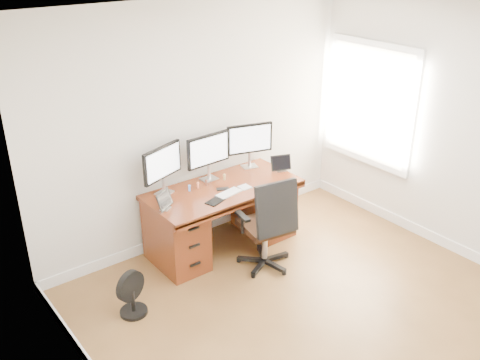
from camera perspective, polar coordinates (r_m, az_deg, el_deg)
ground at (r=5.10m, az=10.72°, el=-15.48°), size 4.50×4.50×0.00m
back_wall at (r=5.93m, az=-4.45°, el=5.94°), size 4.00×0.10×2.70m
right_wall at (r=5.98m, az=24.07°, el=3.98°), size 0.10×4.50×2.70m
desk at (r=6.00m, az=-1.93°, el=-3.70°), size 1.70×0.80×0.75m
office_chair at (r=5.66m, az=2.93°, el=-6.25°), size 0.65×0.65×1.06m
floor_fan at (r=5.17m, az=-11.45°, el=-11.84°), size 0.31×0.26×0.45m
monitor_left at (r=5.60m, az=-8.28°, el=1.68°), size 0.53×0.22×0.53m
monitor_center at (r=5.88m, az=-3.39°, el=3.05°), size 0.55×0.15×0.53m
monitor_right at (r=6.20m, az=1.04°, el=4.28°), size 0.54×0.19×0.53m
tablet_left at (r=5.38m, az=-7.99°, el=-2.28°), size 0.24×0.19×0.19m
tablet_right at (r=6.20m, az=4.44°, el=1.71°), size 0.25×0.15×0.19m
keyboard at (r=5.67m, az=-1.20°, el=-1.42°), size 0.31×0.17×0.01m
trackpad at (r=5.81m, az=0.51°, el=-0.77°), size 0.12×0.12×0.01m
drawing_tablet at (r=5.51m, az=-2.67°, el=-2.29°), size 0.22×0.18×0.01m
phone at (r=5.77m, az=-1.85°, el=-0.95°), size 0.15×0.12×0.01m
figurine_blue at (r=5.74m, az=-5.43°, el=-0.80°), size 0.03×0.03×0.08m
figurine_orange at (r=5.79m, az=-4.51°, el=-0.51°), size 0.03×0.03×0.08m
figurine_brown at (r=5.85m, az=-3.62°, el=-0.24°), size 0.03×0.03×0.08m
figurine_yellow at (r=5.97m, az=-1.68°, el=0.37°), size 0.03×0.03×0.08m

